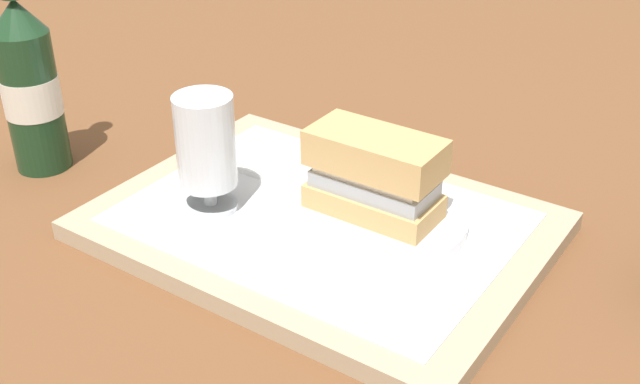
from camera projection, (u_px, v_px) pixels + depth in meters
ground_plane at (320, 234)px, 0.81m from camera, size 3.00×3.00×0.00m
tray at (320, 226)px, 0.80m from camera, size 0.44×0.32×0.02m
placemat at (320, 217)px, 0.80m from camera, size 0.38×0.27×0.00m
plate at (373, 217)px, 0.78m from camera, size 0.19×0.19×0.01m
sandwich at (371, 173)px, 0.76m from camera, size 0.13×0.06×0.08m
beer_glass at (206, 149)px, 0.78m from camera, size 0.06×0.06×0.12m
napkin_folded at (286, 167)px, 0.88m from camera, size 0.09×0.07×0.01m
beer_bottle at (30, 84)px, 0.89m from camera, size 0.07×0.07×0.27m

